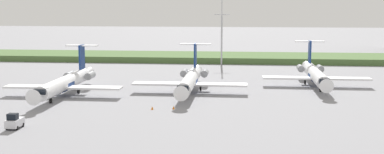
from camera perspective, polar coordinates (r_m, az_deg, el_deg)
The scene contains 9 objects.
ground_plane at distance 122.34m, azimuth 0.90°, elevation -0.08°, with size 500.00×500.00×0.00m, color gray.
grass_berm at distance 158.99m, azimuth 2.03°, elevation 2.21°, with size 320.00×20.00×1.81m, color #4C6B38.
regional_jet_nearest at distance 102.15m, azimuth -13.93°, elevation -0.58°, with size 22.81×31.00×9.00m.
regional_jet_second at distance 102.80m, azimuth -0.18°, elevation -0.28°, with size 22.81×31.00×9.00m.
regional_jet_third at distance 113.83m, azimuth 13.60°, elevation 0.33°, with size 22.81×31.00×9.00m.
antenna_mast at distance 147.10m, azimuth 3.34°, elevation 4.93°, with size 4.40×0.50×22.09m.
baggage_tug at distance 77.75m, azimuth -19.23°, elevation -4.74°, with size 1.72×3.20×2.30m.
safety_cone_front_marker at distance 86.57m, azimuth -4.47°, elevation -3.47°, with size 0.44×0.44×0.55m, color orange.
safety_cone_mid_marker at distance 86.69m, azimuth -2.08°, elevation -3.43°, with size 0.44×0.44×0.55m, color orange.
Camera 1 is at (10.18, -90.57, 18.04)m, focal length 47.74 mm.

